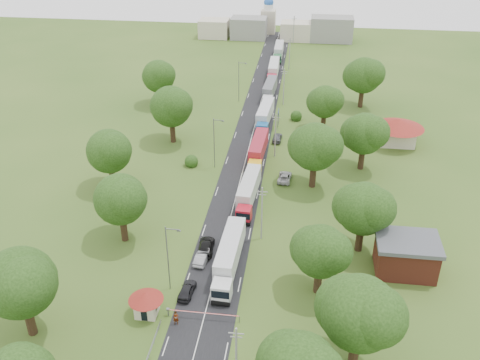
% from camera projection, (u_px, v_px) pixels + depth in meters
% --- Properties ---
extents(ground, '(260.00, 260.00, 0.00)m').
position_uv_depth(ground, '(232.00, 211.00, 88.23)').
color(ground, '#34521B').
rests_on(ground, ground).
extents(road, '(8.00, 200.00, 0.04)m').
position_uv_depth(road, '(246.00, 157.00, 105.51)').
color(road, black).
rests_on(road, ground).
extents(boom_barrier, '(9.22, 0.35, 1.18)m').
position_uv_depth(boom_barrier, '(193.00, 313.00, 66.35)').
color(boom_barrier, slate).
rests_on(boom_barrier, ground).
extents(guard_booth, '(4.40, 4.40, 3.45)m').
position_uv_depth(guard_booth, '(146.00, 301.00, 66.38)').
color(guard_booth, beige).
rests_on(guard_booth, ground).
extents(info_sign, '(0.12, 3.10, 4.10)m').
position_uv_depth(info_sign, '(278.00, 115.00, 116.40)').
color(info_sign, slate).
rests_on(info_sign, ground).
extents(pole_0, '(1.60, 0.24, 9.00)m').
position_uv_depth(pole_0, '(236.00, 359.00, 55.08)').
color(pole_0, gray).
rests_on(pole_0, ground).
extents(pole_1, '(1.60, 0.24, 9.00)m').
position_uv_depth(pole_1, '(262.00, 213.00, 79.26)').
color(pole_1, gray).
rests_on(pole_1, ground).
extents(pole_2, '(1.60, 0.24, 9.00)m').
position_uv_depth(pole_2, '(275.00, 135.00, 103.45)').
color(pole_2, gray).
rests_on(pole_2, ground).
extents(pole_3, '(1.60, 0.24, 9.00)m').
position_uv_depth(pole_3, '(284.00, 86.00, 127.64)').
color(pole_3, gray).
rests_on(pole_3, ground).
extents(pole_4, '(1.60, 0.24, 9.00)m').
position_uv_depth(pole_4, '(290.00, 53.00, 151.82)').
color(pole_4, gray).
rests_on(pole_4, ground).
extents(pole_5, '(1.60, 0.24, 9.00)m').
position_uv_depth(pole_5, '(294.00, 29.00, 176.01)').
color(pole_5, gray).
rests_on(pole_5, ground).
extents(lamp_0, '(2.03, 0.22, 10.00)m').
position_uv_depth(lamp_0, '(169.00, 255.00, 68.83)').
color(lamp_0, slate).
rests_on(lamp_0, ground).
extents(lamp_1, '(2.03, 0.22, 10.00)m').
position_uv_depth(lamp_1, '(215.00, 141.00, 99.06)').
color(lamp_1, slate).
rests_on(lamp_1, ground).
extents(lamp_2, '(2.03, 0.22, 10.00)m').
position_uv_depth(lamp_2, '(239.00, 80.00, 129.30)').
color(lamp_2, slate).
rests_on(lamp_2, ground).
extents(tree_1, '(9.60, 9.60, 12.05)m').
position_uv_depth(tree_1, '(359.00, 312.00, 56.58)').
color(tree_1, '#382616').
rests_on(tree_1, ground).
extents(tree_2, '(8.00, 8.00, 10.10)m').
position_uv_depth(tree_2, '(320.00, 251.00, 67.99)').
color(tree_2, '#382616').
rests_on(tree_2, ground).
extents(tree_3, '(8.80, 8.80, 11.07)m').
position_uv_depth(tree_3, '(363.00, 208.00, 75.66)').
color(tree_3, '#382616').
rests_on(tree_3, ground).
extents(tree_4, '(9.60, 9.60, 12.05)m').
position_uv_depth(tree_4, '(315.00, 146.00, 91.70)').
color(tree_4, '#382616').
rests_on(tree_4, ground).
extents(tree_5, '(8.80, 8.80, 11.07)m').
position_uv_depth(tree_5, '(364.00, 133.00, 97.89)').
color(tree_5, '#382616').
rests_on(tree_5, ground).
extents(tree_6, '(8.00, 8.00, 10.10)m').
position_uv_depth(tree_6, '(325.00, 101.00, 113.66)').
color(tree_6, '#382616').
rests_on(tree_6, ground).
extents(tree_7, '(9.60, 9.60, 12.05)m').
position_uv_depth(tree_7, '(364.00, 75.00, 125.01)').
color(tree_7, '#382616').
rests_on(tree_7, ground).
extents(tree_9, '(9.60, 9.60, 12.05)m').
position_uv_depth(tree_9, '(21.00, 282.00, 60.86)').
color(tree_9, '#382616').
rests_on(tree_9, ground).
extents(tree_10, '(8.80, 8.80, 11.07)m').
position_uv_depth(tree_10, '(120.00, 199.00, 77.87)').
color(tree_10, '#382616').
rests_on(tree_10, ground).
extents(tree_11, '(8.80, 8.80, 11.07)m').
position_uv_depth(tree_11, '(109.00, 151.00, 91.61)').
color(tree_11, '#382616').
rests_on(tree_11, ground).
extents(tree_12, '(9.60, 9.60, 12.05)m').
position_uv_depth(tree_12, '(171.00, 106.00, 107.92)').
color(tree_12, '#382616').
rests_on(tree_12, ground).
extents(tree_13, '(8.80, 8.80, 11.07)m').
position_uv_depth(tree_13, '(159.00, 76.00, 126.39)').
color(tree_13, '#382616').
rests_on(tree_13, ground).
extents(house_brick, '(8.60, 6.60, 5.20)m').
position_uv_depth(house_brick, '(406.00, 255.00, 73.64)').
color(house_brick, maroon).
rests_on(house_brick, ground).
extents(house_cream, '(10.08, 10.08, 5.80)m').
position_uv_depth(house_cream, '(398.00, 128.00, 108.98)').
color(house_cream, beige).
rests_on(house_cream, ground).
extents(distant_town, '(52.00, 8.00, 8.00)m').
position_uv_depth(distant_town, '(280.00, 29.00, 181.46)').
color(distant_town, gray).
rests_on(distant_town, ground).
extents(church, '(5.00, 5.00, 12.30)m').
position_uv_depth(church, '(268.00, 18.00, 187.96)').
color(church, beige).
rests_on(church, ground).
extents(truck_0, '(2.94, 15.03, 4.16)m').
position_uv_depth(truck_0, '(229.00, 256.00, 74.08)').
color(truck_0, silver).
rests_on(truck_0, ground).
extents(truck_1, '(3.12, 14.17, 3.91)m').
position_uv_depth(truck_1, '(248.00, 192.00, 89.66)').
color(truck_1, '#B11424').
rests_on(truck_1, ground).
extents(truck_2, '(2.93, 14.33, 3.96)m').
position_uv_depth(truck_2, '(258.00, 150.00, 103.37)').
color(truck_2, yellow).
rests_on(truck_2, ground).
extents(truck_3, '(3.22, 14.52, 4.01)m').
position_uv_depth(truck_3, '(265.00, 116.00, 118.50)').
color(truck_3, '#17558F').
rests_on(truck_3, ground).
extents(truck_4, '(2.97, 13.92, 3.85)m').
position_uv_depth(truck_4, '(270.00, 90.00, 132.98)').
color(truck_4, silver).
rests_on(truck_4, ground).
extents(truck_5, '(2.65, 14.51, 4.02)m').
position_uv_depth(truck_5, '(274.00, 70.00, 146.80)').
color(truck_5, '#B31B32').
rests_on(truck_5, ground).
extents(truck_6, '(2.54, 14.10, 3.91)m').
position_uv_depth(truck_6, '(279.00, 51.00, 162.99)').
color(truck_6, '#256434').
rests_on(truck_6, ground).
extents(car_lane_front, '(2.05, 4.42, 1.46)m').
position_uv_depth(car_lane_front, '(187.00, 290.00, 70.23)').
color(car_lane_front, black).
rests_on(car_lane_front, ground).
extents(car_lane_mid, '(2.07, 4.61, 1.47)m').
position_uv_depth(car_lane_mid, '(203.00, 257.00, 76.42)').
color(car_lane_mid, gray).
rests_on(car_lane_mid, ground).
extents(car_lane_rear, '(2.53, 5.56, 1.58)m').
position_uv_depth(car_lane_rear, '(206.00, 246.00, 78.48)').
color(car_lane_rear, black).
rests_on(car_lane_rear, ground).
extents(car_verge_near, '(2.57, 5.03, 1.36)m').
position_uv_depth(car_verge_near, '(285.00, 177.00, 96.97)').
color(car_verge_near, '#B2B2B2').
rests_on(car_verge_near, ground).
extents(car_verge_far, '(2.02, 4.57, 1.53)m').
position_uv_depth(car_verge_far, '(277.00, 138.00, 111.62)').
color(car_verge_far, '#505357').
rests_on(car_verge_far, ground).
extents(pedestrian_near, '(0.75, 0.53, 1.93)m').
position_uv_depth(pedestrian_near, '(176.00, 318.00, 65.38)').
color(pedestrian_near, gray).
rests_on(pedestrian_near, ground).
extents(pedestrian_booth, '(1.13, 1.11, 1.84)m').
position_uv_depth(pedestrian_booth, '(156.00, 298.00, 68.54)').
color(pedestrian_booth, gray).
rests_on(pedestrian_booth, ground).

